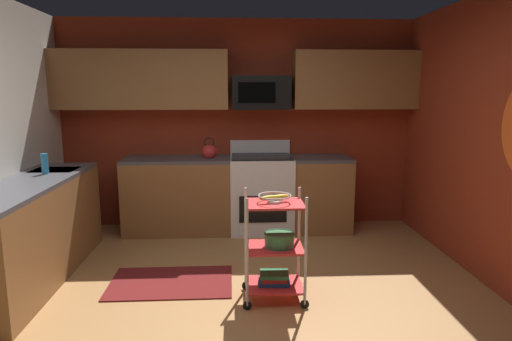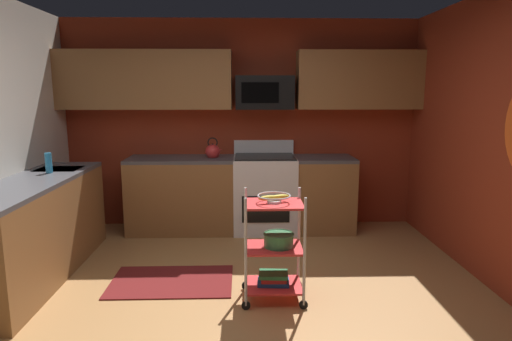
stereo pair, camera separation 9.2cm
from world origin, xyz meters
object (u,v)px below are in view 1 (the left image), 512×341
Objects in this scene: fruit_bowl at (275,197)px; kettle at (209,151)px; book_stack at (274,278)px; dish_soap_bottle at (45,164)px; microwave at (261,93)px; oven_range at (261,192)px; rolling_cart at (274,247)px; mixing_bowl_large at (279,239)px.

fruit_bowl is 1.99m from kettle.
kettle is (-0.62, 1.89, 0.82)m from book_stack.
microwave is at bearing 26.78° from dish_soap_bottle.
oven_range is 1.23m from microwave.
rolling_cart is 4.57× the size of dish_soap_bottle.
dish_soap_bottle reaches higher than oven_range.
microwave is 2.32m from mixing_bowl_large.
rolling_cart reaches higher than mixing_bowl_large.
microwave is 2.57× the size of fruit_bowl.
oven_range is 1.57× the size of microwave.
microwave is 0.77× the size of rolling_cart.
kettle is at bearing -179.65° from oven_range.
book_stack is (0.00, 0.00, -0.27)m from rolling_cart.
kettle reaches higher than mixing_bowl_large.
oven_range is 1.92m from book_stack.
mixing_bowl_large reaches higher than book_stack.
oven_range reaches higher than rolling_cart.
oven_range is 5.50× the size of dish_soap_bottle.
dish_soap_bottle is (-2.18, -1.10, -0.68)m from microwave.
dish_soap_bottle is (-1.55, -0.99, 0.02)m from kettle.
dish_soap_bottle reaches higher than book_stack.
kettle is 1.32× the size of dish_soap_bottle.
kettle reaches higher than oven_range.
mixing_bowl_large is (0.03, -1.89, 0.04)m from oven_range.
microwave reaches higher than dish_soap_bottle.
microwave is at bearing 9.74° from kettle.
dish_soap_bottle is (-2.18, -1.00, 0.54)m from oven_range.
rolling_cart is at bearing -90.34° from oven_range.
dish_soap_bottle is (-2.21, 0.90, 0.50)m from mixing_bowl_large.
book_stack is 2.15m from kettle.
microwave is 2.16m from fruit_bowl.
rolling_cart is 3.39× the size of book_stack.
rolling_cart reaches higher than fruit_bowl.
fruit_bowl is 2.35m from dish_soap_bottle.
dish_soap_bottle is at bearing -153.22° from microwave.
book_stack is (-0.01, -1.89, -0.30)m from oven_range.
microwave is 3.50× the size of dish_soap_bottle.
rolling_cart is 0.43m from fruit_bowl.
book_stack is at bearing -22.46° from dish_soap_bottle.
microwave is 2.78× the size of mixing_bowl_large.
microwave is at bearing 90.26° from oven_range.
book_stack is at bearing -71.80° from kettle.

